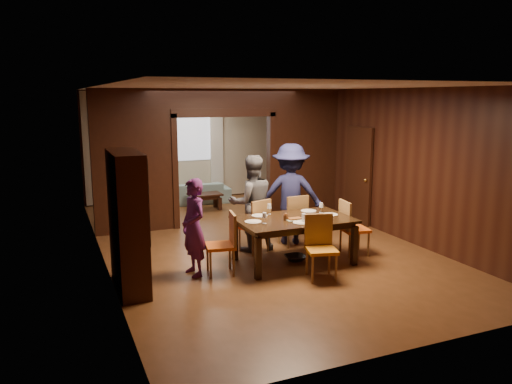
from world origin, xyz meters
name	(u,v)px	position (x,y,z in m)	size (l,w,h in m)	color
floor	(253,242)	(0.00, 0.00, 0.00)	(9.00, 9.00, 0.00)	#583418
ceiling	(252,87)	(0.00, 0.00, 2.90)	(5.50, 9.00, 0.02)	silver
room_walls	(220,153)	(0.00, 1.89, 1.51)	(5.52, 9.01, 2.90)	black
person_purple	(194,227)	(-1.51, -1.30, 0.76)	(0.55, 0.36, 1.52)	#571F5C
person_grey	(252,203)	(-0.20, -0.44, 0.86)	(0.84, 0.65, 1.73)	#4E4F55
person_navy	(291,194)	(0.65, -0.31, 0.94)	(1.22, 0.70, 1.88)	#191C40
sofa	(193,193)	(-0.09, 3.85, 0.27)	(1.87, 0.73, 0.55)	#80A3A7
serving_bowl	(296,214)	(0.25, -1.31, 0.80)	(0.36, 0.36, 0.09)	black
dining_table	(294,240)	(0.18, -1.37, 0.38)	(1.88, 1.17, 0.76)	black
coffee_table	(205,202)	(-0.03, 3.00, 0.20)	(0.80, 0.50, 0.40)	black
chair_left	(220,244)	(-1.13, -1.42, 0.48)	(0.44, 0.44, 0.97)	#D35913
chair_right	(355,228)	(1.36, -1.40, 0.48)	(0.44, 0.44, 0.97)	orange
chair_far_l	(254,225)	(-0.21, -0.57, 0.48)	(0.44, 0.44, 0.97)	red
chair_far_r	(292,220)	(0.60, -0.47, 0.48)	(0.44, 0.44, 0.97)	#DD5D14
chair_near	(322,248)	(0.22, -2.21, 0.48)	(0.44, 0.44, 0.97)	orange
hutch	(128,222)	(-2.53, -1.50, 1.00)	(0.40, 1.20, 2.00)	black
door_right	(359,175)	(2.70, 0.50, 1.05)	(0.06, 0.90, 2.10)	black
window_far	(189,136)	(0.00, 4.44, 1.70)	(1.20, 0.03, 1.30)	silver
curtain_left	(162,154)	(-0.75, 4.40, 1.25)	(0.35, 0.06, 2.40)	white
curtain_right	(217,152)	(0.75, 4.40, 1.25)	(0.35, 0.06, 2.40)	white
plate_left	(253,222)	(-0.54, -1.34, 0.77)	(0.27, 0.27, 0.01)	white
plate_far_l	(260,216)	(-0.28, -1.00, 0.77)	(0.27, 0.27, 0.01)	silver
plate_far_r	(309,211)	(0.65, -1.01, 0.77)	(0.27, 0.27, 0.01)	silver
plate_right	(330,215)	(0.85, -1.39, 0.77)	(0.27, 0.27, 0.01)	white
plate_near	(301,223)	(0.14, -1.69, 0.77)	(0.27, 0.27, 0.01)	silver
platter_a	(295,219)	(0.13, -1.49, 0.78)	(0.30, 0.20, 0.04)	gray
platter_b	(318,218)	(0.51, -1.60, 0.78)	(0.30, 0.20, 0.04)	gray
wineglass_left	(264,218)	(-0.42, -1.50, 0.85)	(0.08, 0.08, 0.18)	silver
wineglass_far	(269,209)	(-0.08, -0.95, 0.85)	(0.08, 0.08, 0.18)	silver
wineglass_right	(321,208)	(0.79, -1.20, 0.85)	(0.08, 0.08, 0.18)	white
tumbler	(304,218)	(0.20, -1.68, 0.83)	(0.07, 0.07, 0.14)	white
condiment_jar	(286,217)	(0.00, -1.43, 0.82)	(0.08, 0.08, 0.11)	#502A12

